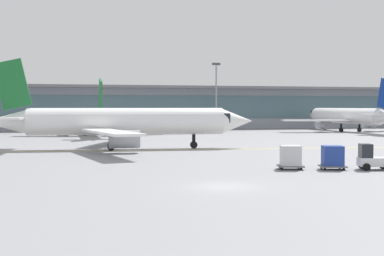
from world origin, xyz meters
name	(u,v)px	position (x,y,z in m)	size (l,w,h in m)	color
ground_plane	(224,186)	(0.00, 0.00, 0.00)	(400.00, 400.00, 0.00)	gray
taxiway_centreline_stripe	(129,150)	(-2.36, 29.43, 0.00)	(110.00, 0.36, 0.01)	yellow
terminal_concourse	(107,107)	(0.00, 86.87, 4.92)	(203.21, 11.00, 9.60)	#8C939E
gate_airplane_1	(95,119)	(-4.03, 63.34, 2.85)	(26.67, 28.60, 9.50)	silver
gate_airplane_2	(346,116)	(46.25, 65.17, 3.09)	(28.87, 31.06, 10.29)	white
taxiing_regional_jet	(123,122)	(-2.77, 31.47, 3.21)	(32.33, 29.94, 10.70)	white
baggage_tug	(372,159)	(14.33, 5.72, 0.89)	(2.89, 2.21, 2.10)	silver
cargo_dolly_lead	(333,157)	(11.30, 6.62, 1.05)	(2.47, 2.13, 1.94)	#595B60
cargo_dolly_trailing	(291,156)	(8.05, 7.58, 1.05)	(2.47, 2.13, 1.94)	#595B60
apron_light_mast_2	(216,93)	(22.89, 79.09, 7.94)	(1.80, 0.36, 14.49)	gray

